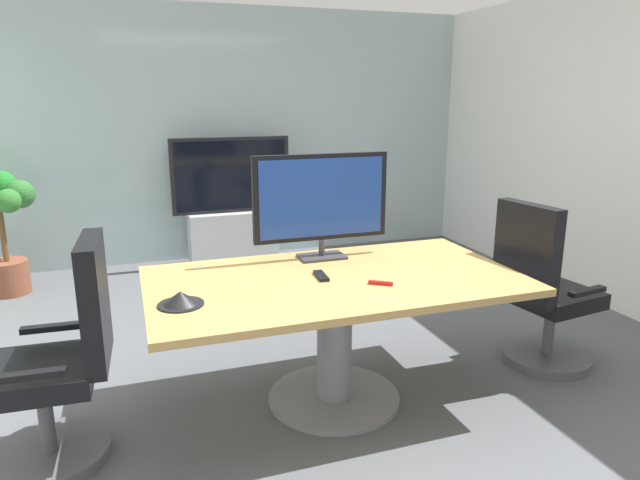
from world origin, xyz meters
TOP-DOWN VIEW (x-y plane):
  - ground_plane at (0.00, 0.00)m, footprint 7.42×7.42m
  - wall_back_glass_partition at (0.00, 3.21)m, footprint 5.36×0.10m
  - conference_table at (-0.03, -0.08)m, footprint 2.03×1.12m
  - office_chair_left at (-1.43, -0.16)m, footprint 0.61×0.58m
  - office_chair_right at (1.37, -0.10)m, footprint 0.62×0.60m
  - tv_monitor at (0.03, 0.31)m, footprint 0.84×0.18m
  - wall_display_unit at (-0.06, 2.85)m, footprint 1.20×0.36m
  - potted_plant at (-2.11, 2.58)m, footprint 0.55×0.55m
  - conference_phone at (-0.88, -0.24)m, footprint 0.22×0.22m
  - remote_control at (-0.10, -0.06)m, footprint 0.06×0.17m
  - whiteboard_marker at (0.15, -0.28)m, footprint 0.12×0.09m

SIDE VIEW (x-z plane):
  - ground_plane at x=0.00m, z-range 0.00..0.00m
  - wall_display_unit at x=-0.06m, z-range -0.21..1.10m
  - office_chair_left at x=-1.43m, z-range -0.09..1.00m
  - office_chair_right at x=1.37m, z-range -0.09..1.00m
  - conference_table at x=-0.03m, z-range 0.19..0.93m
  - potted_plant at x=-2.11m, z-range 0.07..1.26m
  - remote_control at x=-0.10m, z-range 0.75..0.77m
  - whiteboard_marker at x=0.15m, z-range 0.75..0.77m
  - conference_phone at x=-0.88m, z-range 0.74..0.81m
  - tv_monitor at x=0.03m, z-range 0.79..1.43m
  - wall_back_glass_partition at x=0.00m, z-range 0.00..2.60m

